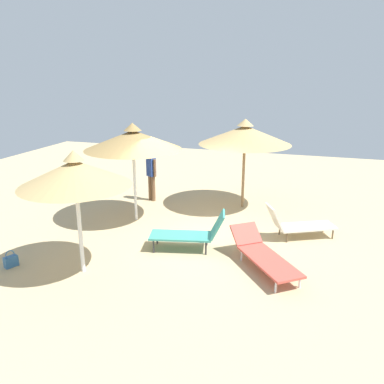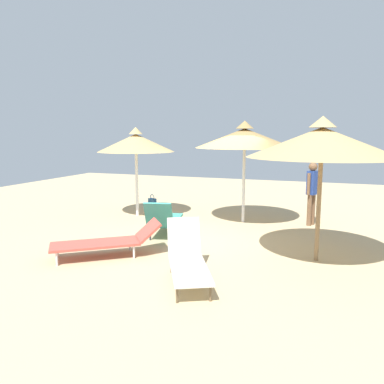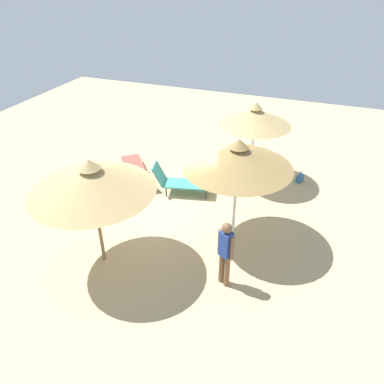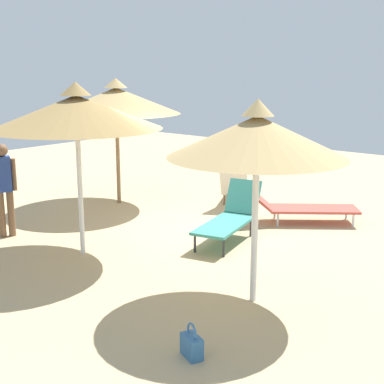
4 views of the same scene
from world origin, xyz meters
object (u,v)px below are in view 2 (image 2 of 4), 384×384
lounge_chair_front (164,219)px  handbag (152,201)px  lounge_chair_far_left (187,258)px  person_standing_center (312,189)px  lounge_chair_back (108,241)px  parasol_umbrella_near_right (245,138)px  parasol_umbrella_far_right (136,143)px  parasol_umbrella_near_left (322,142)px

lounge_chair_front → handbag: bearing=120.2°
lounge_chair_far_left → person_standing_center: bearing=70.0°
lounge_chair_back → handbag: bearing=107.0°
lounge_chair_back → person_standing_center: (3.82, 4.36, 0.68)m
parasol_umbrella_near_right → lounge_chair_far_left: (0.06, -4.69, -2.03)m
parasol_umbrella_near_right → lounge_chair_back: bearing=-115.5°
lounge_chair_front → person_standing_center: (3.37, 2.52, 0.57)m
parasol_umbrella_near_right → lounge_chair_back: (-1.95, -4.08, -2.08)m
parasol_umbrella_far_right → lounge_chair_front: parasol_umbrella_far_right is taller
parasol_umbrella_near_left → person_standing_center: size_ratio=1.66×
lounge_chair_front → lounge_chair_far_left: lounge_chair_front is taller
parasol_umbrella_far_right → parasol_umbrella_near_left: size_ratio=0.94×
parasol_umbrella_far_right → parasol_umbrella_near_right: parasol_umbrella_near_right is taller
handbag → lounge_chair_back: bearing=-73.0°
parasol_umbrella_near_right → lounge_chair_front: parasol_umbrella_near_right is taller
parasol_umbrella_far_right → parasol_umbrella_near_left: 6.03m
lounge_chair_far_left → lounge_chair_back: (-2.01, 0.62, -0.05)m
parasol_umbrella_near_right → lounge_chair_front: bearing=-123.9°
lounge_chair_front → lounge_chair_back: bearing=-103.6°
lounge_chair_front → handbag: lounge_chair_front is taller
handbag → parasol_umbrella_near_left: bearing=-36.4°
parasol_umbrella_near_left → lounge_chair_far_left: bearing=-138.3°
parasol_umbrella_far_right → person_standing_center: size_ratio=1.56×
parasol_umbrella_near_right → lounge_chair_far_left: parasol_umbrella_near_right is taller
parasol_umbrella_near_left → lounge_chair_far_left: parasol_umbrella_near_left is taller
parasol_umbrella_near_right → handbag: 4.52m
person_standing_center → handbag: 5.68m
lounge_chair_front → parasol_umbrella_near_left: bearing=-9.4°
lounge_chair_front → handbag: 4.24m
lounge_chair_far_left → person_standing_center: (1.81, 4.98, 0.63)m
handbag → lounge_chair_far_left: bearing=-58.9°
parasol_umbrella_near_right → parasol_umbrella_near_left: bearing=-52.8°
parasol_umbrella_near_left → lounge_chair_back: 4.74m
lounge_chair_far_left → handbag: (-3.69, 6.12, -0.25)m
parasol_umbrella_far_right → lounge_chair_front: size_ratio=1.41×
parasol_umbrella_far_right → lounge_chair_far_left: bearing=-52.7°
parasol_umbrella_near_right → handbag: parasol_umbrella_near_right is taller
lounge_chair_front → person_standing_center: person_standing_center is taller
parasol_umbrella_near_right → lounge_chair_front: (-1.50, -2.23, -1.98)m
parasol_umbrella_near_left → handbag: (-5.77, 4.26, -2.24)m
parasol_umbrella_far_right → lounge_chair_far_left: parasol_umbrella_far_right is taller
parasol_umbrella_far_right → lounge_chair_back: bearing=-70.3°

